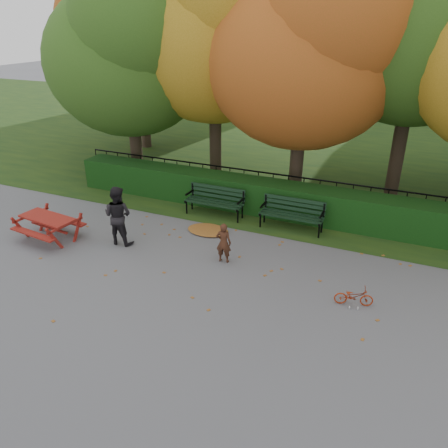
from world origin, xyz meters
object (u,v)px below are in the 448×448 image
at_px(child, 224,243).
at_px(tree_c, 315,43).
at_px(bicycle, 354,296).
at_px(tree_a, 131,50).
at_px(bench_left, 215,199).
at_px(adult, 118,215).
at_px(tree_b, 221,20).
at_px(picnic_table, 48,222).
at_px(bench_right, 292,212).
at_px(tree_f, 140,12).

bearing_deg(child, tree_c, -106.93).
bearing_deg(bicycle, tree_a, 45.28).
relative_size(bench_left, adult, 1.12).
height_order(tree_b, adult, tree_b).
bearing_deg(bicycle, tree_c, 10.31).
xyz_separation_m(child, adult, (-2.94, -0.19, 0.28)).
bearing_deg(bicycle, picnic_table, 77.05).
xyz_separation_m(adult, bicycle, (6.18, -0.37, -0.59)).
relative_size(bench_right, picnic_table, 1.07).
distance_m(tree_f, picnic_table, 10.50).
bearing_deg(tree_f, child, -48.13).
height_order(bench_right, picnic_table, bench_right).
bearing_deg(adult, tree_a, -66.23).
bearing_deg(tree_c, tree_f, 157.65).
relative_size(tree_b, bicycle, 10.91).
bearing_deg(tree_a, bench_left, -25.76).
bearing_deg(tree_a, bench_right, -16.61).
distance_m(tree_b, tree_f, 5.32).
bearing_deg(bicycle, bench_left, 41.82).
relative_size(picnic_table, adult, 1.05).
bearing_deg(tree_c, adult, -126.90).
bearing_deg(tree_c, tree_b, 166.55).
bearing_deg(picnic_table, tree_b, 76.23).
bearing_deg(bench_left, bicycle, -33.64).
bearing_deg(bicycle, tree_b, 28.71).
relative_size(tree_a, bench_left, 4.16).
xyz_separation_m(tree_f, bicycle, (10.43, -8.60, -5.48)).
bearing_deg(child, tree_a, -47.49).
distance_m(bench_left, adult, 3.13).
relative_size(bench_right, adult, 1.12).
relative_size(tree_c, child, 7.70).
distance_m(bench_left, bicycle, 5.53).
bearing_deg(bench_left, tree_c, 46.64).
xyz_separation_m(bench_right, bicycle, (2.20, -3.06, -0.31)).
xyz_separation_m(tree_a, child, (5.25, -4.37, -4.00)).
distance_m(tree_b, bench_right, 6.76).
distance_m(tree_a, bench_left, 5.89).
bearing_deg(child, bicycle, 162.34).
distance_m(tree_f, bench_left, 9.56).
xyz_separation_m(tree_b, tree_f, (-4.69, 2.49, 0.29)).
bearing_deg(tree_c, bench_left, -133.36).
distance_m(adult, bicycle, 6.22).
bearing_deg(tree_a, child, -39.76).
height_order(tree_f, picnic_table, tree_f).
bearing_deg(picnic_table, bench_right, 35.61).
xyz_separation_m(tree_a, bench_right, (6.29, -1.88, -4.00)).
relative_size(tree_a, tree_f, 0.81).
bearing_deg(tree_b, bench_right, -40.67).
xyz_separation_m(tree_a, adult, (2.31, -4.56, -3.72)).
relative_size(tree_b, child, 8.46).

